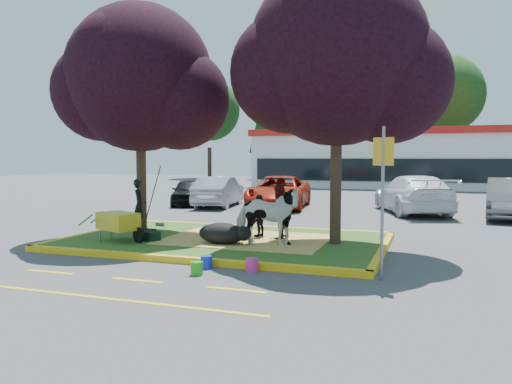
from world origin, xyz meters
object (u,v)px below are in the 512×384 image
(bucket_green, at_px, (197,268))
(sign_post, at_px, (383,185))
(bucket_blue, at_px, (207,262))
(car_silver, at_px, (219,192))
(calf, at_px, (222,233))
(cow, at_px, (267,216))
(bucket_pink, at_px, (252,265))
(wheelbarrow, at_px, (119,222))
(handler, at_px, (140,205))
(car_black, at_px, (189,192))

(bucket_green, bearing_deg, sign_post, 11.90)
(bucket_blue, xyz_separation_m, car_silver, (-4.99, 12.02, 0.57))
(sign_post, bearing_deg, calf, 175.94)
(cow, distance_m, bucket_pink, 2.26)
(wheelbarrow, distance_m, bucket_green, 3.85)
(handler, relative_size, car_black, 0.41)
(calf, relative_size, car_silver, 0.29)
(cow, xyz_separation_m, car_black, (-7.31, 10.15, -0.24))
(handler, distance_m, car_black, 9.62)
(car_black, bearing_deg, bucket_pink, -79.68)
(calf, bearing_deg, cow, 11.70)
(cow, bearing_deg, bucket_pink, -171.25)
(handler, distance_m, bucket_green, 5.32)
(handler, height_order, bucket_green, handler)
(wheelbarrow, distance_m, car_black, 11.39)
(cow, bearing_deg, bucket_blue, 162.73)
(wheelbarrow, distance_m, sign_post, 6.89)
(wheelbarrow, relative_size, sign_post, 0.68)
(bucket_green, height_order, car_silver, car_silver)
(cow, relative_size, bucket_blue, 6.46)
(bucket_green, xyz_separation_m, car_silver, (-5.06, 12.61, 0.57))
(sign_post, xyz_separation_m, car_black, (-10.22, 12.15, -1.17))
(sign_post, xyz_separation_m, bucket_green, (-3.45, -0.73, -1.67))
(car_black, distance_m, car_silver, 1.73)
(wheelbarrow, bearing_deg, bucket_pink, 3.95)
(sign_post, relative_size, car_black, 0.77)
(bucket_blue, bearing_deg, car_silver, 112.56)
(bucket_pink, height_order, car_silver, car_silver)
(wheelbarrow, bearing_deg, bucket_blue, -1.95)
(bucket_pink, xyz_separation_m, bucket_blue, (-0.98, -0.04, -0.00))
(cow, height_order, bucket_pink, cow)
(handler, xyz_separation_m, sign_post, (7.12, -3.04, 0.88))
(car_silver, bearing_deg, bucket_green, 103.42)
(cow, bearing_deg, calf, 96.47)
(calf, distance_m, bucket_green, 2.65)
(car_silver, bearing_deg, cow, 111.08)
(calf, xyz_separation_m, bucket_blue, (0.50, -1.98, -0.28))
(wheelbarrow, xyz_separation_m, bucket_pink, (4.14, -1.43, -0.52))
(bucket_blue, bearing_deg, handler, 138.56)
(sign_post, height_order, bucket_pink, sign_post)
(cow, relative_size, bucket_green, 6.56)
(cow, distance_m, handler, 4.34)
(car_silver, bearing_deg, handler, 90.48)
(calf, distance_m, handler, 3.36)
(wheelbarrow, relative_size, car_black, 0.53)
(sign_post, height_order, car_black, sign_post)
(bucket_blue, bearing_deg, bucket_green, -83.68)
(calf, relative_size, wheelbarrow, 0.63)
(bucket_green, bearing_deg, car_silver, 111.86)
(wheelbarrow, bearing_deg, car_black, 131.13)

